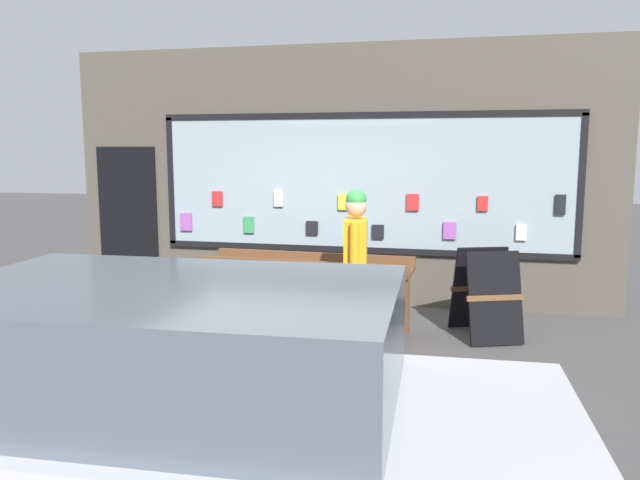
{
  "coord_description": "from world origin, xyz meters",
  "views": [
    {
      "loc": [
        1.7,
        -5.82,
        2.07
      ],
      "look_at": [
        0.2,
        0.68,
        1.09
      ],
      "focal_mm": 35.0,
      "sensor_mm": 36.0,
      "label": 1
    }
  ],
  "objects_px": {
    "sandwich_board_sign": "(486,293)",
    "parked_car": "(173,415)",
    "display_table_main": "(306,272)",
    "person_browsing": "(356,258)",
    "small_dog": "(318,328)"
  },
  "relations": [
    {
      "from": "sandwich_board_sign",
      "to": "parked_car",
      "type": "distance_m",
      "value": 4.53
    },
    {
      "from": "small_dog",
      "to": "sandwich_board_sign",
      "type": "distance_m",
      "value": 1.99
    },
    {
      "from": "display_table_main",
      "to": "person_browsing",
      "type": "relative_size",
      "value": 1.43
    },
    {
      "from": "display_table_main",
      "to": "sandwich_board_sign",
      "type": "distance_m",
      "value": 2.0
    },
    {
      "from": "display_table_main",
      "to": "parked_car",
      "type": "distance_m",
      "value": 3.97
    },
    {
      "from": "small_dog",
      "to": "person_browsing",
      "type": "bearing_deg",
      "value": -83.7
    },
    {
      "from": "display_table_main",
      "to": "sandwich_board_sign",
      "type": "bearing_deg",
      "value": 7.09
    },
    {
      "from": "small_dog",
      "to": "parked_car",
      "type": "xyz_separation_m",
      "value": [
        -0.02,
        -3.11,
        0.44
      ]
    },
    {
      "from": "person_browsing",
      "to": "small_dog",
      "type": "distance_m",
      "value": 0.79
    },
    {
      "from": "display_table_main",
      "to": "parked_car",
      "type": "xyz_separation_m",
      "value": [
        0.31,
        -3.96,
        0.05
      ]
    },
    {
      "from": "small_dog",
      "to": "parked_car",
      "type": "distance_m",
      "value": 3.14
    },
    {
      "from": "sandwich_board_sign",
      "to": "small_dog",
      "type": "bearing_deg",
      "value": -166.99
    },
    {
      "from": "person_browsing",
      "to": "display_table_main",
      "type": "bearing_deg",
      "value": 40.05
    },
    {
      "from": "display_table_main",
      "to": "sandwich_board_sign",
      "type": "relative_size",
      "value": 2.46
    },
    {
      "from": "small_dog",
      "to": "sandwich_board_sign",
      "type": "xyz_separation_m",
      "value": [
        1.65,
        1.09,
        0.2
      ]
    }
  ]
}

